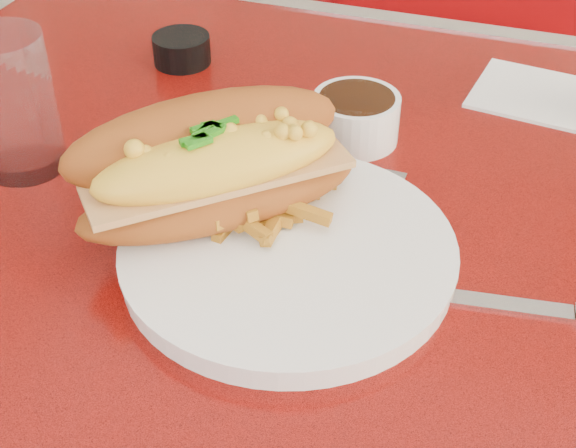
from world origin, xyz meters
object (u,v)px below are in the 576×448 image
(mac_hoagie, at_px, (214,164))
(knife, at_px, (562,311))
(diner_table, at_px, (390,347))
(gravy_ramekin, at_px, (356,117))
(booth_bench_far, at_px, (470,172))
(fork, at_px, (374,221))
(water_tumbler, at_px, (13,104))
(sauce_cup_left, at_px, (182,48))
(dinner_plate, at_px, (288,253))

(mac_hoagie, bearing_deg, knife, -45.14)
(diner_table, height_order, gravy_ramekin, gravy_ramekin)
(booth_bench_far, relative_size, fork, 7.66)
(water_tumbler, xyz_separation_m, knife, (0.49, -0.04, -0.06))
(sauce_cup_left, height_order, knife, sauce_cup_left)
(booth_bench_far, distance_m, fork, 0.98)
(dinner_plate, relative_size, fork, 1.95)
(knife, bearing_deg, sauce_cup_left, 140.05)
(booth_bench_far, xyz_separation_m, sauce_cup_left, (-0.30, -0.61, 0.50))
(sauce_cup_left, bearing_deg, diner_table, -33.86)
(diner_table, distance_m, water_tumbler, 0.42)
(mac_hoagie, xyz_separation_m, knife, (0.28, -0.01, -0.06))
(mac_hoagie, bearing_deg, dinner_plate, -62.14)
(mac_hoagie, bearing_deg, fork, -31.07)
(booth_bench_far, relative_size, sauce_cup_left, 15.84)
(diner_table, bearing_deg, knife, -29.20)
(diner_table, distance_m, fork, 0.19)
(fork, distance_m, sauce_cup_left, 0.37)
(knife, bearing_deg, gravy_ramekin, 131.10)
(sauce_cup_left, bearing_deg, gravy_ramekin, -22.34)
(fork, bearing_deg, knife, -102.84)
(gravy_ramekin, distance_m, water_tumbler, 0.32)
(dinner_plate, distance_m, water_tumbler, 0.29)
(diner_table, xyz_separation_m, knife, (0.14, -0.08, 0.16))
(dinner_plate, distance_m, sauce_cup_left, 0.37)
(dinner_plate, distance_m, fork, 0.08)
(booth_bench_far, xyz_separation_m, knife, (0.14, -0.89, 0.49))
(mac_hoagie, xyz_separation_m, water_tumbler, (-0.21, 0.03, 0.00))
(water_tumbler, bearing_deg, mac_hoagie, -7.57)
(mac_hoagie, xyz_separation_m, gravy_ramekin, (0.07, 0.17, -0.04))
(fork, height_order, sauce_cup_left, sauce_cup_left)
(dinner_plate, bearing_deg, water_tumbler, 169.13)
(knife, bearing_deg, booth_bench_far, 91.24)
(booth_bench_far, bearing_deg, sauce_cup_left, -116.58)
(fork, distance_m, knife, 0.16)
(gravy_ramekin, relative_size, knife, 0.50)
(booth_bench_far, relative_size, knife, 5.91)
(dinner_plate, bearing_deg, booth_bench_far, 85.15)
(booth_bench_far, bearing_deg, water_tumbler, -112.72)
(gravy_ramekin, bearing_deg, booth_bench_far, 83.96)
(fork, height_order, knife, fork)
(dinner_plate, xyz_separation_m, mac_hoagie, (-0.07, 0.03, 0.05))
(dinner_plate, relative_size, mac_hoagie, 1.21)
(knife, bearing_deg, water_tumbler, 167.71)
(dinner_plate, relative_size, sauce_cup_left, 4.02)
(gravy_ramekin, bearing_deg, dinner_plate, -90.59)
(sauce_cup_left, bearing_deg, booth_bench_far, 63.42)
(dinner_plate, height_order, mac_hoagie, mac_hoagie)
(booth_bench_far, height_order, gravy_ramekin, booth_bench_far)
(fork, bearing_deg, diner_table, -26.38)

